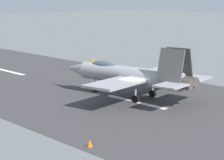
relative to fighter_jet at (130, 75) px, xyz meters
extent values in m
plane|color=slate|center=(-1.82, 1.02, -2.40)|extent=(400.00, 400.00, 0.00)
cube|color=#3A393B|center=(-1.82, 1.02, -2.39)|extent=(240.00, 26.00, 0.02)
cube|color=white|center=(-1.83, 1.02, -2.38)|extent=(8.00, 0.70, 0.00)
cube|color=white|center=(23.14, 1.02, -2.38)|extent=(8.00, 0.70, 0.00)
cylinder|color=#94969C|center=(0.04, 0.01, -0.07)|extent=(12.34, 3.96, 1.86)
cone|color=#94969C|center=(7.43, 1.32, -0.07)|extent=(3.05, 2.05, 1.58)
ellipsoid|color=#3F5160|center=(3.43, 0.61, 0.62)|extent=(3.74, 1.71, 1.10)
cylinder|color=#47423D|center=(-6.22, -0.54, -0.07)|extent=(2.36, 1.47, 1.10)
cylinder|color=#47423D|center=(-6.03, -1.63, -0.07)|extent=(2.36, 1.47, 1.10)
cube|color=#94969C|center=(-1.64, 3.72, -0.17)|extent=(4.40, 6.53, 0.24)
cube|color=#94969C|center=(-0.26, -4.05, -0.17)|extent=(4.40, 6.53, 0.24)
cube|color=#94969C|center=(-6.54, 1.28, 0.03)|extent=(2.85, 3.18, 0.16)
cube|color=#94969C|center=(-5.71, -3.45, 0.03)|extent=(2.85, 3.18, 0.16)
cube|color=#4F5051|center=(-5.36, -0.03, 1.63)|extent=(2.73, 1.39, 3.14)
cube|color=#4F5051|center=(-5.04, -1.81, 1.63)|extent=(2.73, 1.39, 3.14)
cylinder|color=silver|center=(4.66, 0.82, -1.70)|extent=(0.18, 0.18, 1.40)
cylinder|color=black|center=(4.66, 0.82, -2.02)|extent=(0.80, 0.43, 0.76)
cylinder|color=silver|center=(-2.01, 1.27, -1.70)|extent=(0.18, 0.18, 1.40)
cylinder|color=black|center=(-2.01, 1.27, -2.02)|extent=(0.80, 0.43, 0.76)
cylinder|color=silver|center=(-1.46, -1.88, -1.70)|extent=(0.18, 0.18, 1.40)
cylinder|color=black|center=(-1.46, -1.88, -2.02)|extent=(0.80, 0.43, 0.76)
cube|color=#1E2338|center=(17.44, -9.57, -1.98)|extent=(0.24, 0.36, 0.84)
cube|color=orange|center=(17.44, -9.57, -1.36)|extent=(0.45, 0.52, 0.57)
sphere|color=tan|center=(17.44, -9.57, -0.92)|extent=(0.22, 0.22, 0.22)
cylinder|color=orange|center=(17.30, -9.30, -1.39)|extent=(0.10, 0.10, 0.54)
cylinder|color=orange|center=(17.58, -9.83, -1.39)|extent=(0.10, 0.10, 0.54)
cone|color=orange|center=(-9.13, 13.18, -2.13)|extent=(0.44, 0.44, 0.55)
camera|label=1|loc=(-32.62, 32.71, 8.21)|focal=72.39mm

